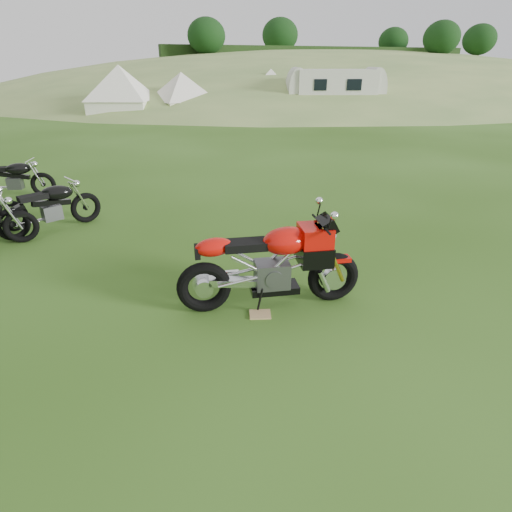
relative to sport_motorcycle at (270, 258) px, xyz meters
name	(u,v)px	position (x,y,z in m)	size (l,w,h in m)	color
ground	(281,303)	(0.16, -0.02, -0.67)	(120.00, 120.00, 0.00)	#27480F
hillside	(325,89)	(24.16, 39.98, -0.67)	(80.00, 64.00, 8.00)	olive
hedgerow	(325,89)	(24.16, 39.98, -0.67)	(36.00, 1.20, 8.60)	black
sport_motorcycle	(270,258)	(0.00, 0.00, 0.00)	(2.24, 0.56, 1.34)	#C40C06
plywood_board	(260,314)	(-0.21, -0.18, -0.66)	(0.27, 0.21, 0.02)	tan
vintage_moto_a	(49,206)	(-2.69, 3.97, -0.19)	(1.84, 0.43, 0.97)	black
vintage_moto_d	(13,178)	(-3.54, 6.62, -0.21)	(1.77, 0.41, 0.93)	black
tent_left	(121,92)	(0.51, 21.72, 0.67)	(3.09, 3.09, 2.68)	white
tent_mid	(182,93)	(3.76, 21.09, 0.55)	(2.82, 2.82, 2.45)	silver
tent_right	(271,89)	(9.67, 22.07, 0.59)	(2.91, 2.91, 2.52)	white
caravan	(334,92)	(11.81, 17.99, 0.59)	(5.40, 2.41, 2.53)	beige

